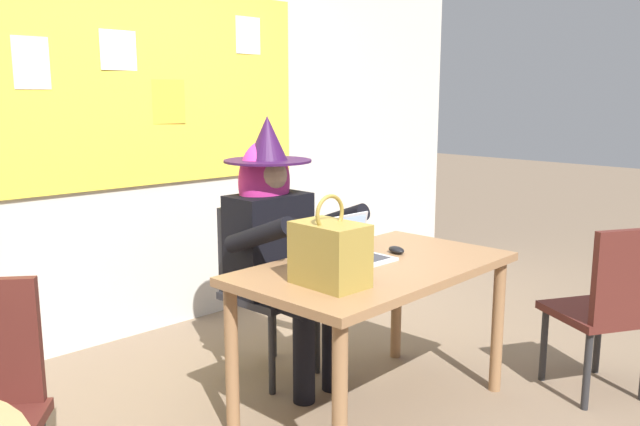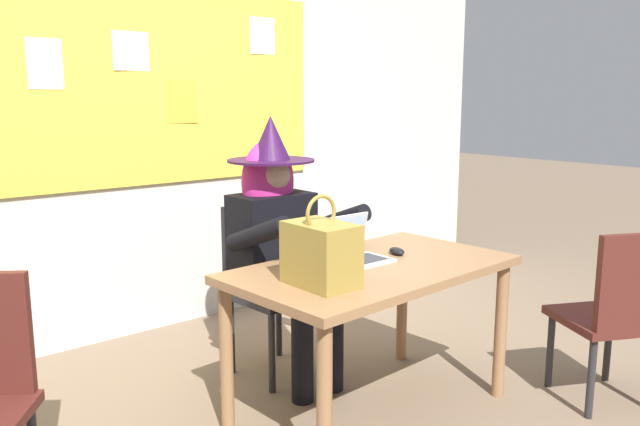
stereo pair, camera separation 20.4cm
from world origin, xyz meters
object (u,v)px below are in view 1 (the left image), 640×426
Objects in this scene: person_costumed at (276,232)px; chair_extra_corner at (609,303)px; desk_main at (375,283)px; chair_at_desk at (262,279)px; handbag at (330,253)px; laptop at (352,251)px; computer_mouse at (396,250)px.

chair_extra_corner is at bearing 37.50° from person_costumed.
desk_main is 0.97× the size of person_costumed.
chair_at_desk is 0.95m from handbag.
handbag is at bearing -167.05° from desk_main.
chair_at_desk is 0.30m from person_costumed.
desk_main is at bearing 7.11° from person_costumed.
desk_main is 0.46m from handbag.
chair_at_desk reaches higher than desk_main.
chair_at_desk is 2.70× the size of laptop.
person_costumed is 1.58× the size of chair_extra_corner.
chair_at_desk reaches higher than computer_mouse.
handbag is (-0.34, -0.20, 0.09)m from laptop.
chair_extra_corner is (1.01, -1.32, -0.31)m from person_costumed.
desk_main is 0.26m from computer_mouse.
desk_main is at bearing -68.66° from laptop.
laptop is 0.90× the size of handbag.
chair_at_desk is 8.84× the size of computer_mouse.
handbag reaches higher than desk_main.
person_costumed is 13.41× the size of computer_mouse.
laptop is (-0.04, 0.11, 0.14)m from desk_main.
person_costumed is at bearing 65.28° from chair_extra_corner.
handbag is (-0.30, -0.83, 0.34)m from chair_at_desk.
person_costumed is (0.01, -0.12, 0.28)m from chair_at_desk.
person_costumed is 0.63m from computer_mouse.
chair_at_desk is 1.77m from chair_extra_corner.
computer_mouse is (0.31, -0.67, 0.23)m from chair_at_desk.
computer_mouse reaches higher than desk_main.
computer_mouse is (0.31, -0.55, -0.05)m from person_costumed.
chair_extra_corner is at bearing -36.91° from desk_main.
desk_main is at bearing 12.95° from handbag.
laptop is at bearing -173.48° from computer_mouse.
chair_at_desk is 0.66× the size of person_costumed.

